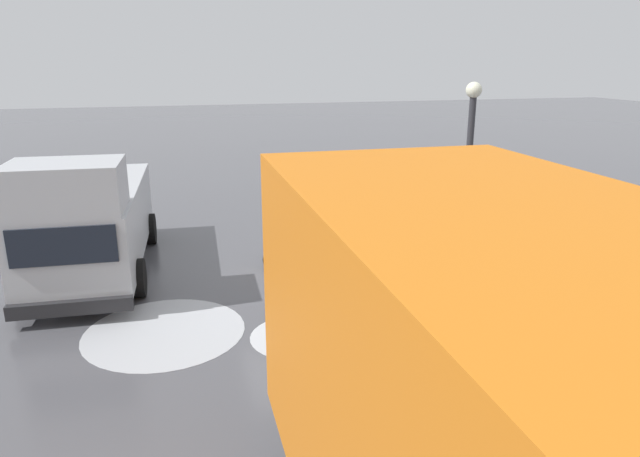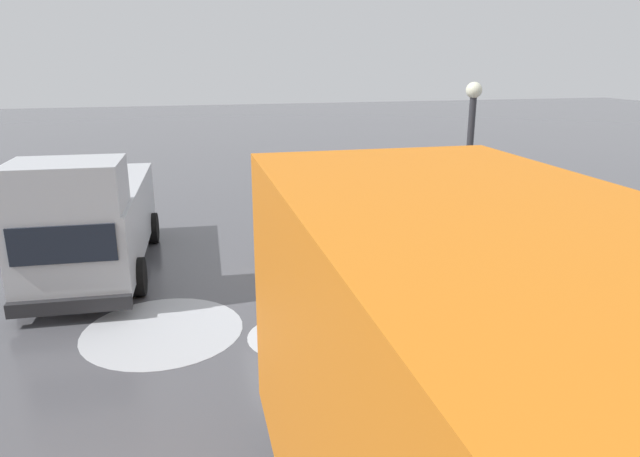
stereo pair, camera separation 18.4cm
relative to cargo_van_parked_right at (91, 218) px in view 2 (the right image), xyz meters
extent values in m
plane|color=#4C4C51|center=(-4.15, 0.77, -1.18)|extent=(90.00, 90.00, 0.00)
cylinder|color=silver|center=(-3.40, 3.75, -1.18)|extent=(1.53, 1.53, 0.01)
cylinder|color=#999BA0|center=(-6.67, 0.74, -1.18)|extent=(1.51, 1.51, 0.01)
cylinder|color=#ADAFB5|center=(-1.34, 3.02, -1.18)|extent=(2.58, 2.58, 0.01)
cube|color=#B7BABF|center=(-0.01, -0.26, -0.12)|extent=(2.22, 5.29, 1.40)
cube|color=#B7BABF|center=(0.08, 1.64, 1.00)|extent=(1.91, 1.49, 0.84)
cube|color=black|center=(0.12, 2.35, 0.20)|extent=(1.66, 0.14, 0.63)
cube|color=#232326|center=(0.12, 2.39, -0.86)|extent=(1.97, 0.26, 0.24)
cylinder|color=black|center=(-0.91, 1.40, -0.82)|extent=(0.28, 0.73, 0.72)
cylinder|color=black|center=(1.05, 1.30, -0.82)|extent=(0.28, 0.73, 0.72)
cylinder|color=black|center=(-1.07, -1.82, -0.82)|extent=(0.28, 0.73, 0.72)
cylinder|color=black|center=(0.89, -1.92, -0.82)|extent=(0.28, 0.73, 0.72)
cube|color=red|center=(-4.63, 0.73, -0.58)|extent=(0.75, 0.89, 0.56)
cube|color=red|center=(-4.63, 0.73, -1.04)|extent=(0.68, 0.80, 0.04)
cylinder|color=red|center=(-4.78, 0.34, -0.18)|extent=(0.56, 0.24, 0.04)
sphere|color=black|center=(-4.72, 1.09, -1.13)|extent=(0.10, 0.10, 0.10)
sphere|color=black|center=(-4.33, 0.94, -1.13)|extent=(0.10, 0.10, 0.10)
sphere|color=black|center=(-4.93, 0.52, -1.13)|extent=(0.10, 0.10, 0.10)
sphere|color=black|center=(-4.54, 0.37, -1.13)|extent=(0.10, 0.10, 0.10)
cube|color=#515156|center=(-3.78, 0.62, -0.96)|extent=(0.64, 0.72, 0.03)
cylinder|color=#515156|center=(-3.90, 0.26, -0.41)|extent=(0.04, 0.04, 1.10)
cylinder|color=#515156|center=(-3.48, 0.40, -0.41)|extent=(0.04, 0.04, 1.10)
cylinder|color=black|center=(-3.92, 0.26, -1.08)|extent=(0.11, 0.21, 0.20)
cylinder|color=black|center=(-3.46, 0.40, -1.08)|extent=(0.11, 0.21, 0.20)
cube|color=tan|center=(-3.78, 0.62, -0.77)|extent=(0.54, 0.53, 0.35)
cube|color=tan|center=(-3.78, 0.62, -0.43)|extent=(0.61, 0.63, 0.33)
cube|color=#A37F51|center=(-3.78, 0.62, -0.15)|extent=(0.53, 0.54, 0.25)
cylinder|color=black|center=(-3.82, 0.37, -0.77)|extent=(0.18, 0.18, 0.82)
cylinder|color=black|center=(-4.02, 0.38, -0.77)|extent=(0.18, 0.18, 0.82)
cube|color=#B2A899|center=(-3.92, 0.38, 0.06)|extent=(0.45, 0.30, 0.84)
sphere|color=tan|center=(-3.92, 0.38, 0.60)|extent=(0.22, 0.22, 0.22)
cylinder|color=#B2A899|center=(-3.66, 0.37, 0.01)|extent=(0.10, 0.10, 0.55)
cylinder|color=#B2A899|center=(-4.10, 0.36, 0.28)|extent=(0.11, 0.31, 0.50)
cylinder|color=#333338|center=(-4.02, 0.38, 0.44)|extent=(0.02, 0.02, 0.86)
cone|color=navy|center=(-4.02, 0.38, 0.82)|extent=(1.04, 1.04, 0.22)
sphere|color=#333338|center=(-4.02, 0.38, 0.95)|extent=(0.04, 0.04, 0.04)
cylinder|color=black|center=(-4.59, 2.43, -0.77)|extent=(0.18, 0.18, 0.82)
cylinder|color=black|center=(-4.65, 2.24, -0.77)|extent=(0.18, 0.18, 0.82)
cube|color=slate|center=(-4.62, 2.33, 0.06)|extent=(0.39, 0.50, 0.84)
sphere|color=tan|center=(-4.62, 2.33, 0.60)|extent=(0.22, 0.22, 0.22)
cylinder|color=slate|center=(-4.55, 2.58, 0.01)|extent=(0.10, 0.10, 0.55)
cylinder|color=slate|center=(-4.65, 2.16, 0.28)|extent=(0.32, 0.18, 0.50)
cylinder|color=#333338|center=(-4.65, 2.24, 0.44)|extent=(0.02, 0.02, 0.86)
cone|color=white|center=(-4.65, 2.24, 0.82)|extent=(1.04, 1.04, 0.22)
sphere|color=#333338|center=(-4.65, 2.24, 0.95)|extent=(0.04, 0.04, 0.04)
cube|color=black|center=(-4.81, 2.39, 0.10)|extent=(0.24, 0.33, 0.44)
cylinder|color=#2D2D33|center=(-6.82, 2.65, 0.62)|extent=(0.12, 0.12, 3.60)
sphere|color=#EAEACC|center=(-6.82, 2.65, 2.54)|extent=(0.28, 0.28, 0.28)
camera|label=1|loc=(-1.60, 11.72, 3.07)|focal=31.94mm
camera|label=2|loc=(-1.78, 11.77, 3.07)|focal=31.94mm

